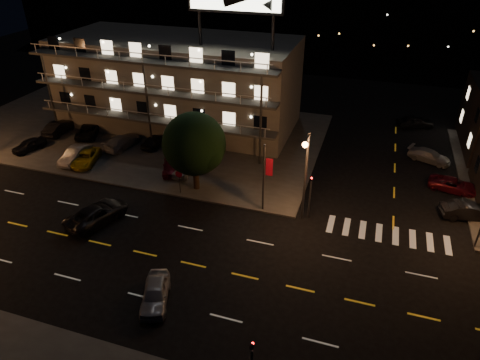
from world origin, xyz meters
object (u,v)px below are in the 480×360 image
(side_car_0, at_px, (468,211))
(road_car_west, at_px, (97,214))
(lot_car_7, at_px, (122,141))
(tree, at_px, (194,145))
(lot_car_2, at_px, (86,158))
(road_car_east, at_px, (155,293))
(lot_car_4, at_px, (184,167))

(side_car_0, xyz_separation_m, road_car_west, (-29.69, -10.16, 0.04))
(side_car_0, bearing_deg, lot_car_7, 72.59)
(lot_car_7, xyz_separation_m, side_car_0, (35.09, -2.65, -0.13))
(side_car_0, bearing_deg, tree, 83.80)
(lot_car_2, bearing_deg, side_car_0, -12.09)
(tree, xyz_separation_m, road_car_east, (2.99, -13.86, -3.91))
(tree, relative_size, road_car_east, 1.81)
(lot_car_2, relative_size, road_car_east, 1.06)
(lot_car_7, distance_m, road_car_east, 24.08)
(lot_car_4, distance_m, road_car_west, 10.28)
(road_car_east, bearing_deg, lot_car_2, 117.23)
(lot_car_2, height_order, road_car_west, road_car_west)
(lot_car_2, relative_size, side_car_0, 1.00)
(lot_car_7, height_order, road_car_east, lot_car_7)
(lot_car_4, bearing_deg, side_car_0, -4.38)
(tree, distance_m, lot_car_2, 13.47)
(lot_car_4, bearing_deg, lot_car_7, 155.03)
(tree, height_order, road_car_west, tree)
(lot_car_7, relative_size, side_car_0, 1.10)
(road_car_west, bearing_deg, road_car_east, 161.42)
(road_car_east, bearing_deg, side_car_0, 19.27)
(lot_car_4, distance_m, side_car_0, 26.15)
(tree, height_order, road_car_east, tree)
(lot_car_2, relative_size, lot_car_4, 1.13)
(lot_car_7, xyz_separation_m, road_car_west, (5.40, -12.81, -0.09))
(side_car_0, xyz_separation_m, road_car_east, (-20.82, -16.75, -0.02))
(lot_car_4, relative_size, road_car_east, 0.94)
(side_car_0, relative_size, road_car_west, 0.80)
(tree, distance_m, road_car_east, 14.71)
(lot_car_4, distance_m, lot_car_7, 9.48)
(tree, relative_size, lot_car_4, 1.93)
(lot_car_2, bearing_deg, lot_car_4, -7.78)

